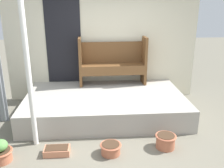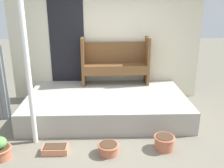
# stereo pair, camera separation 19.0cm
# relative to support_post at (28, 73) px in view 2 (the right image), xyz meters

# --- Properties ---
(ground_plane) EXTENTS (24.00, 24.00, 0.00)m
(ground_plane) POSITION_rel_support_post_xyz_m (1.33, 0.10, -1.24)
(ground_plane) COLOR #706B5B
(porch_slab) EXTENTS (3.28, 1.95, 0.44)m
(porch_slab) POSITION_rel_support_post_xyz_m (1.23, 1.07, -1.02)
(porch_slab) COLOR #A8A399
(porch_slab) RESTS_ON ground_plane
(house_wall) EXTENTS (4.48, 0.08, 2.60)m
(house_wall) POSITION_rel_support_post_xyz_m (1.19, 2.08, 0.07)
(house_wall) COLOR beige
(house_wall) RESTS_ON ground_plane
(support_post) EXTENTS (0.08, 0.08, 2.47)m
(support_post) POSITION_rel_support_post_xyz_m (0.00, 0.00, 0.00)
(support_post) COLOR white
(support_post) RESTS_ON ground_plane
(bench) EXTENTS (1.55, 0.44, 1.09)m
(bench) POSITION_rel_support_post_xyz_m (1.45, 1.82, -0.24)
(bench) COLOR brown
(bench) RESTS_ON porch_slab
(flower_pot_left) EXTENTS (0.35, 0.35, 0.36)m
(flower_pot_left) POSITION_rel_support_post_xyz_m (-0.41, -0.46, -1.08)
(flower_pot_left) COLOR #B76647
(flower_pot_left) RESTS_ON ground_plane
(flower_pot_middle) EXTENTS (0.35, 0.35, 0.18)m
(flower_pot_middle) POSITION_rel_support_post_xyz_m (1.25, -0.39, -1.14)
(flower_pot_middle) COLOR #B76647
(flower_pot_middle) RESTS_ON ground_plane
(flower_pot_right) EXTENTS (0.35, 0.35, 0.23)m
(flower_pot_right) POSITION_rel_support_post_xyz_m (2.16, -0.28, -1.11)
(flower_pot_right) COLOR #B76647
(flower_pot_right) RESTS_ON ground_plane
(planter_box_rect) EXTENTS (0.40, 0.23, 0.12)m
(planter_box_rect) POSITION_rel_support_post_xyz_m (0.40, -0.34, -1.18)
(planter_box_rect) COLOR tan
(planter_box_rect) RESTS_ON ground_plane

